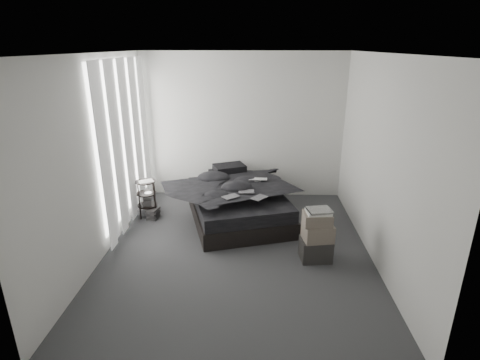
{
  "coord_description": "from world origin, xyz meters",
  "views": [
    {
      "loc": [
        0.23,
        -4.55,
        2.69
      ],
      "look_at": [
        0.0,
        0.8,
        0.75
      ],
      "focal_mm": 28.0,
      "sensor_mm": 36.0,
      "label": 1
    }
  ],
  "objects_px": {
    "bed": "(238,211)",
    "box_lower": "(316,249)",
    "side_stand": "(147,199)",
    "laptop": "(258,176)"
  },
  "relations": [
    {
      "from": "laptop",
      "to": "box_lower",
      "type": "relative_size",
      "value": 0.76
    },
    {
      "from": "side_stand",
      "to": "box_lower",
      "type": "xyz_separation_m",
      "value": [
        2.59,
        -1.25,
        -0.15
      ]
    },
    {
      "from": "bed",
      "to": "laptop",
      "type": "relative_size",
      "value": 6.24
    },
    {
      "from": "laptop",
      "to": "box_lower",
      "type": "bearing_deg",
      "value": -58.42
    },
    {
      "from": "bed",
      "to": "side_stand",
      "type": "distance_m",
      "value": 1.52
    },
    {
      "from": "laptop",
      "to": "side_stand",
      "type": "relative_size",
      "value": 0.5
    },
    {
      "from": "bed",
      "to": "box_lower",
      "type": "distance_m",
      "value": 1.62
    },
    {
      "from": "bed",
      "to": "laptop",
      "type": "bearing_deg",
      "value": 7.5
    },
    {
      "from": "laptop",
      "to": "side_stand",
      "type": "height_order",
      "value": "laptop"
    },
    {
      "from": "bed",
      "to": "box_lower",
      "type": "xyz_separation_m",
      "value": [
        1.09,
        -1.2,
        0.02
      ]
    }
  ]
}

